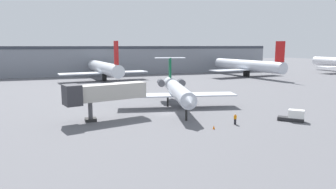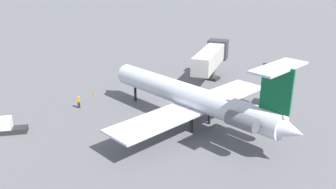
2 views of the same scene
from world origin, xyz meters
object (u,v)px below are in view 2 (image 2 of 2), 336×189
Objects in this scene: regional_jet at (194,97)px; traffic_cone_near at (95,94)px; baggage_tug_lead at (4,127)px; jet_bridge at (212,56)px; ground_crew_marshaller at (79,102)px.

regional_jet is 17.16m from traffic_cone_near.
baggage_tug_lead is 14.42m from traffic_cone_near.
jet_bridge reaches higher than baggage_tug_lead.
traffic_cone_near is at bearing -91.72° from regional_jet.
regional_jet is 16.70× the size of ground_crew_marshaller.
ground_crew_marshaller is 10.09m from baggage_tug_lead.
baggage_tug_lead reaches higher than ground_crew_marshaller.
regional_jet reaches higher than baggage_tug_lead.
jet_bridge is at bearing 152.72° from ground_crew_marshaller.
jet_bridge is 8.25× the size of ground_crew_marshaller.
jet_bridge is at bearing 142.64° from traffic_cone_near.
traffic_cone_near is (-4.41, -1.40, -0.58)m from ground_crew_marshaller.
ground_crew_marshaller is 4.66m from traffic_cone_near.
traffic_cone_near is at bearing -179.96° from baggage_tug_lead.
jet_bridge reaches higher than traffic_cone_near.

